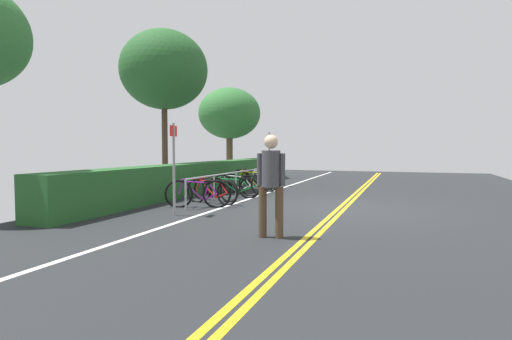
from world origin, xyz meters
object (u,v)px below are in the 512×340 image
at_px(bicycle_1, 212,191).
at_px(bicycle_7, 254,179).
at_px(pedestrian, 271,178).
at_px(bicycle_4, 236,185).
at_px(tree_mid, 164,70).
at_px(bicycle_5, 246,184).
at_px(tree_far_right, 229,114).
at_px(sign_post_near, 174,160).
at_px(bicycle_0, 198,194).
at_px(bicycle_3, 233,188).
at_px(bicycle_6, 253,181).
at_px(bicycle_2, 216,190).
at_px(bicycle_8, 262,179).
at_px(bike_rack, 236,177).
at_px(sign_post_far, 269,153).

height_order(bicycle_1, bicycle_7, bicycle_7).
bearing_deg(pedestrian, bicycle_7, 22.43).
xyz_separation_m(bicycle_4, tree_mid, (0.62, 3.07, 3.98)).
bearing_deg(bicycle_1, bicycle_7, 3.28).
relative_size(bicycle_5, tree_far_right, 0.38).
bearing_deg(tree_mid, sign_post_near, -145.50).
height_order(bicycle_0, bicycle_7, bicycle_7).
bearing_deg(bicycle_5, bicycle_3, -175.62).
xyz_separation_m(bicycle_1, bicycle_3, (1.38, -0.04, -0.02)).
relative_size(bicycle_6, sign_post_near, 0.85).
distance_m(bicycle_2, bicycle_5, 2.13).
xyz_separation_m(bicycle_1, bicycle_6, (3.28, -0.01, 0.04)).
bearing_deg(tree_mid, bicycle_8, -55.70).
relative_size(bike_rack, bicycle_1, 3.72).
height_order(bicycle_0, sign_post_far, sign_post_far).
bearing_deg(bicycle_1, tree_far_right, 20.78).
bearing_deg(bicycle_4, bicycle_8, 1.09).
bearing_deg(bicycle_2, tree_mid, 55.49).
relative_size(pedestrian, tree_mid, 0.31).
bearing_deg(bicycle_4, sign_post_near, -176.98).
relative_size(bicycle_0, pedestrian, 0.95).
relative_size(bicycle_5, sign_post_far, 0.80).
height_order(bicycle_2, bicycle_7, bicycle_7).
relative_size(bicycle_5, bicycle_6, 0.97).
bearing_deg(sign_post_near, bicycle_3, 0.95).
height_order(bike_rack, bicycle_8, bike_rack).
xyz_separation_m(bicycle_6, pedestrian, (-6.80, -2.85, 0.65)).
bearing_deg(bicycle_7, bicycle_1, -176.72).
bearing_deg(tree_far_right, bicycle_6, -149.08).
distance_m(bicycle_5, pedestrian, 6.95).
height_order(bicycle_7, bicycle_8, bicycle_7).
height_order(bicycle_5, sign_post_far, sign_post_far).
distance_m(sign_post_near, tree_far_right, 11.80).
relative_size(bicycle_7, tree_far_right, 0.39).
distance_m(bicycle_0, tree_far_right, 10.74).
distance_m(pedestrian, sign_post_far, 9.55).
distance_m(bicycle_3, tree_mid, 5.31).
bearing_deg(bicycle_4, sign_post_far, 0.42).
xyz_separation_m(bicycle_0, bicycle_8, (5.52, 0.17, -0.04)).
height_order(bike_rack, tree_mid, tree_mid).
bearing_deg(tree_far_right, bicycle_8, -142.67).
bearing_deg(bicycle_1, bicycle_3, -1.50).
height_order(bike_rack, bicycle_6, bike_rack).
relative_size(bicycle_2, bicycle_5, 0.93).
bearing_deg(bicycle_4, bicycle_6, -6.52).
distance_m(bicycle_4, bicycle_5, 0.67).
bearing_deg(bike_rack, pedestrian, -151.65).
xyz_separation_m(bicycle_3, bicycle_4, (0.69, 0.16, 0.02)).
bearing_deg(bicycle_7, tree_far_right, 32.36).
distance_m(bicycle_5, tree_far_right, 7.67).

